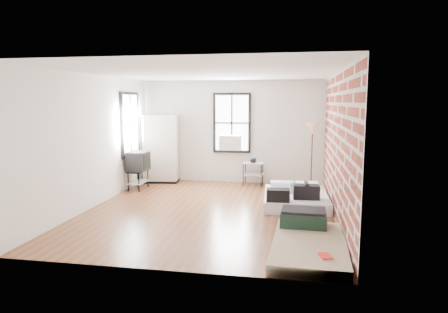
% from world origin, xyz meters
% --- Properties ---
extents(ground, '(6.00, 6.00, 0.00)m').
position_xyz_m(ground, '(0.00, 0.00, 0.00)').
color(ground, '#553216').
rests_on(ground, ground).
extents(room_shell, '(5.02, 6.02, 2.80)m').
position_xyz_m(room_shell, '(0.23, 0.36, 1.74)').
color(room_shell, silver).
rests_on(room_shell, ground).
extents(mattress_main, '(1.42, 1.88, 0.59)m').
position_xyz_m(mattress_main, '(1.75, 0.78, 0.16)').
color(mattress_main, white).
rests_on(mattress_main, ground).
extents(mattress_bare, '(1.16, 2.09, 0.44)m').
position_xyz_m(mattress_bare, '(1.93, -1.78, 0.13)').
color(mattress_bare, tan).
rests_on(mattress_bare, ground).
extents(wardrobe, '(0.99, 0.63, 1.86)m').
position_xyz_m(wardrobe, '(-1.94, 2.65, 0.93)').
color(wardrobe, black).
rests_on(wardrobe, ground).
extents(side_table, '(0.56, 0.46, 0.72)m').
position_xyz_m(side_table, '(0.62, 2.72, 0.49)').
color(side_table, black).
rests_on(side_table, ground).
extents(floor_lamp, '(0.37, 0.37, 1.71)m').
position_xyz_m(floor_lamp, '(2.15, 2.65, 1.46)').
color(floor_lamp, black).
rests_on(floor_lamp, ground).
extents(tv_stand, '(0.50, 0.70, 0.97)m').
position_xyz_m(tv_stand, '(-2.21, 1.65, 0.69)').
color(tv_stand, black).
rests_on(tv_stand, ground).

